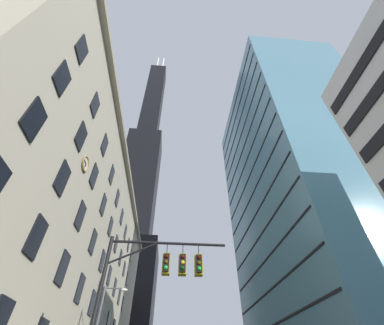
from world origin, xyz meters
name	(u,v)px	position (x,y,z in m)	size (l,w,h in m)	color
station_building	(46,260)	(-19.02, 22.32, 13.85)	(16.70, 56.65, 27.74)	#B2A88E
dark_skyscraper	(134,208)	(-20.55, 86.87, 61.13)	(24.73, 24.73, 205.71)	black
glass_office_midrise	(298,191)	(20.36, 26.18, 29.78)	(18.83, 32.81, 59.57)	teal
traffic_signal_mast	(158,280)	(-3.93, 2.15, 5.85)	(6.31, 0.63, 7.81)	black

